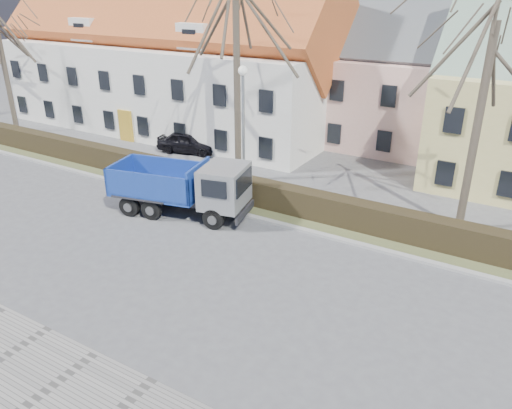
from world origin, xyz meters
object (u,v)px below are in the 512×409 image
Objects in this scene: cart_frame at (122,180)px; parked_car_a at (188,142)px; dump_truck at (176,186)px; streetlight at (243,132)px.

parked_car_a is at bearing 93.91° from cart_frame.
dump_truck reaches higher than parked_car_a.
dump_truck is 9.59m from parked_car_a.
streetlight reaches higher than parked_car_a.
cart_frame is at bearing -159.45° from streetlight.
cart_frame is (-4.99, 1.34, -1.09)m from dump_truck.
dump_truck is at bearing -158.81° from parked_car_a.
parked_car_a reaches higher than cart_frame.
streetlight is (1.50, 3.77, 1.98)m from dump_truck.
streetlight is at bearing 20.55° from cart_frame.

